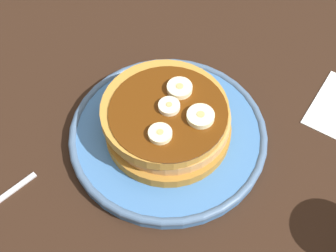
% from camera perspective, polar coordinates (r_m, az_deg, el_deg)
% --- Properties ---
extents(ground_plane, '(1.40, 1.40, 0.03)m').
position_cam_1_polar(ground_plane, '(0.67, 0.00, -2.20)').
color(ground_plane, black).
extents(plate, '(0.26, 0.26, 0.02)m').
position_cam_1_polar(plate, '(0.65, 0.00, -1.03)').
color(plate, '#3F72B2').
rests_on(plate, ground_plane).
extents(pancake_stack, '(0.17, 0.17, 0.05)m').
position_cam_1_polar(pancake_stack, '(0.63, -0.12, 0.78)').
color(pancake_stack, '#A57029').
rests_on(pancake_stack, plate).
extents(banana_slice_0, '(0.03, 0.03, 0.01)m').
position_cam_1_polar(banana_slice_0, '(0.61, 0.38, 2.20)').
color(banana_slice_0, '#EDE4C1').
rests_on(banana_slice_0, pancake_stack).
extents(banana_slice_1, '(0.03, 0.03, 0.01)m').
position_cam_1_polar(banana_slice_1, '(0.60, 3.82, 1.30)').
color(banana_slice_1, '#F2F3BD').
rests_on(banana_slice_1, pancake_stack).
extents(banana_slice_2, '(0.03, 0.03, 0.01)m').
position_cam_1_polar(banana_slice_2, '(0.59, -0.78, -0.95)').
color(banana_slice_2, '#F8F0B7').
rests_on(banana_slice_2, pancake_stack).
extents(banana_slice_3, '(0.03, 0.03, 0.01)m').
position_cam_1_polar(banana_slice_3, '(0.63, 1.34, 4.33)').
color(banana_slice_3, '#FBEAB8').
rests_on(banana_slice_3, pancake_stack).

